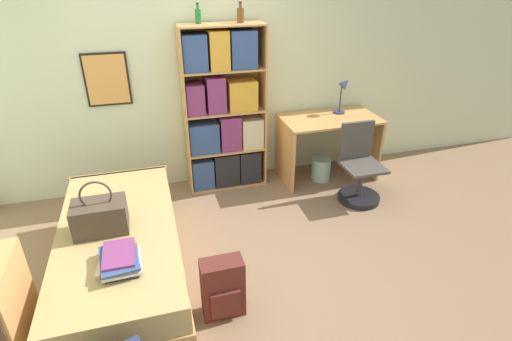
{
  "coord_description": "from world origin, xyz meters",
  "views": [
    {
      "loc": [
        -0.37,
        -2.74,
        2.34
      ],
      "look_at": [
        0.47,
        0.2,
        0.75
      ],
      "focal_mm": 28.0,
      "sensor_mm": 36.0,
      "label": 1
    }
  ],
  "objects_px": {
    "bookcase": "(224,115)",
    "backpack": "(223,288)",
    "book_stack_on_bed": "(120,260)",
    "waste_bin": "(321,169)",
    "bottle_green": "(198,16)",
    "desk_lamp": "(344,89)",
    "desk_chair": "(359,176)",
    "handbag": "(100,216)",
    "desk": "(328,137)",
    "bed": "(122,253)",
    "bottle_brown": "(240,15)"
  },
  "relations": [
    {
      "from": "bottle_brown",
      "to": "desk",
      "type": "distance_m",
      "value": 1.7
    },
    {
      "from": "handbag",
      "to": "book_stack_on_bed",
      "type": "relative_size",
      "value": 1.15
    },
    {
      "from": "desk",
      "to": "desk_chair",
      "type": "relative_size",
      "value": 1.32
    },
    {
      "from": "book_stack_on_bed",
      "to": "backpack",
      "type": "relative_size",
      "value": 0.78
    },
    {
      "from": "desk_chair",
      "to": "bottle_green",
      "type": "bearing_deg",
      "value": 153.49
    },
    {
      "from": "bookcase",
      "to": "bottle_green",
      "type": "height_order",
      "value": "bottle_green"
    },
    {
      "from": "desk",
      "to": "backpack",
      "type": "bearing_deg",
      "value": -132.71
    },
    {
      "from": "desk_lamp",
      "to": "handbag",
      "type": "bearing_deg",
      "value": -153.27
    },
    {
      "from": "bottle_brown",
      "to": "waste_bin",
      "type": "relative_size",
      "value": 0.72
    },
    {
      "from": "handbag",
      "to": "desk",
      "type": "xyz_separation_m",
      "value": [
        2.46,
        1.22,
        -0.12
      ]
    },
    {
      "from": "handbag",
      "to": "desk",
      "type": "relative_size",
      "value": 0.38
    },
    {
      "from": "bookcase",
      "to": "bottle_green",
      "type": "relative_size",
      "value": 9.34
    },
    {
      "from": "handbag",
      "to": "bottle_brown",
      "type": "xyz_separation_m",
      "value": [
        1.45,
        1.36,
        1.24
      ]
    },
    {
      "from": "desk_lamp",
      "to": "bookcase",
      "type": "bearing_deg",
      "value": 179.26
    },
    {
      "from": "handbag",
      "to": "waste_bin",
      "type": "relative_size",
      "value": 1.56
    },
    {
      "from": "desk_chair",
      "to": "backpack",
      "type": "distance_m",
      "value": 2.15
    },
    {
      "from": "bookcase",
      "to": "backpack",
      "type": "xyz_separation_m",
      "value": [
        -0.44,
        -1.94,
        -0.62
      ]
    },
    {
      "from": "book_stack_on_bed",
      "to": "bookcase",
      "type": "relative_size",
      "value": 0.21
    },
    {
      "from": "bookcase",
      "to": "desk_lamp",
      "type": "bearing_deg",
      "value": -0.74
    },
    {
      "from": "bottle_green",
      "to": "bottle_brown",
      "type": "distance_m",
      "value": 0.42
    },
    {
      "from": "bottle_brown",
      "to": "desk_chair",
      "type": "xyz_separation_m",
      "value": [
        1.12,
        -0.72,
        -1.62
      ]
    },
    {
      "from": "book_stack_on_bed",
      "to": "bottle_brown",
      "type": "relative_size",
      "value": 1.88
    },
    {
      "from": "bottle_green",
      "to": "desk_lamp",
      "type": "distance_m",
      "value": 1.84
    },
    {
      "from": "desk_chair",
      "to": "book_stack_on_bed",
      "type": "bearing_deg",
      "value": -155.5
    },
    {
      "from": "bed",
      "to": "desk",
      "type": "relative_size",
      "value": 1.76
    },
    {
      "from": "bookcase",
      "to": "desk_lamp",
      "type": "xyz_separation_m",
      "value": [
        1.42,
        -0.02,
        0.18
      ]
    },
    {
      "from": "book_stack_on_bed",
      "to": "waste_bin",
      "type": "xyz_separation_m",
      "value": [
        2.23,
        1.63,
        -0.43
      ]
    },
    {
      "from": "bed",
      "to": "handbag",
      "type": "height_order",
      "value": "handbag"
    },
    {
      "from": "bookcase",
      "to": "waste_bin",
      "type": "height_order",
      "value": "bookcase"
    },
    {
      "from": "desk_lamp",
      "to": "bed",
      "type": "bearing_deg",
      "value": -152.71
    },
    {
      "from": "bed",
      "to": "bottle_green",
      "type": "bearing_deg",
      "value": 55.93
    },
    {
      "from": "book_stack_on_bed",
      "to": "desk_lamp",
      "type": "height_order",
      "value": "desk_lamp"
    },
    {
      "from": "desk",
      "to": "bookcase",
      "type": "bearing_deg",
      "value": 173.28
    },
    {
      "from": "bottle_green",
      "to": "desk_chair",
      "type": "distance_m",
      "value": 2.36
    },
    {
      "from": "bottle_green",
      "to": "waste_bin",
      "type": "xyz_separation_m",
      "value": [
        1.33,
        -0.25,
        -1.75
      ]
    },
    {
      "from": "book_stack_on_bed",
      "to": "desk",
      "type": "bearing_deg",
      "value": 36.04
    },
    {
      "from": "handbag",
      "to": "desk_lamp",
      "type": "distance_m",
      "value": 3.02
    },
    {
      "from": "bottle_green",
      "to": "waste_bin",
      "type": "distance_m",
      "value": 2.21
    },
    {
      "from": "bottle_brown",
      "to": "waste_bin",
      "type": "distance_m",
      "value": 1.98
    },
    {
      "from": "bottle_brown",
      "to": "waste_bin",
      "type": "xyz_separation_m",
      "value": [
        0.92,
        -0.21,
        -1.75
      ]
    },
    {
      "from": "desk",
      "to": "handbag",
      "type": "bearing_deg",
      "value": -153.68
    },
    {
      "from": "bed",
      "to": "bottle_green",
      "type": "height_order",
      "value": "bottle_green"
    },
    {
      "from": "desk_chair",
      "to": "waste_bin",
      "type": "height_order",
      "value": "desk_chair"
    },
    {
      "from": "desk_lamp",
      "to": "backpack",
      "type": "xyz_separation_m",
      "value": [
        -1.86,
        -1.92,
        -0.81
      ]
    },
    {
      "from": "desk",
      "to": "waste_bin",
      "type": "xyz_separation_m",
      "value": [
        -0.09,
        -0.06,
        -0.38
      ]
    },
    {
      "from": "desk_lamp",
      "to": "bottle_green",
      "type": "bearing_deg",
      "value": 177.77
    },
    {
      "from": "desk_lamp",
      "to": "waste_bin",
      "type": "xyz_separation_m",
      "value": [
        -0.3,
        -0.19,
        -0.9
      ]
    },
    {
      "from": "bottle_green",
      "to": "bookcase",
      "type": "bearing_deg",
      "value": -12.38
    },
    {
      "from": "bottle_green",
      "to": "desk",
      "type": "relative_size",
      "value": 0.17
    },
    {
      "from": "bed",
      "to": "waste_bin",
      "type": "relative_size",
      "value": 7.21
    }
  ]
}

